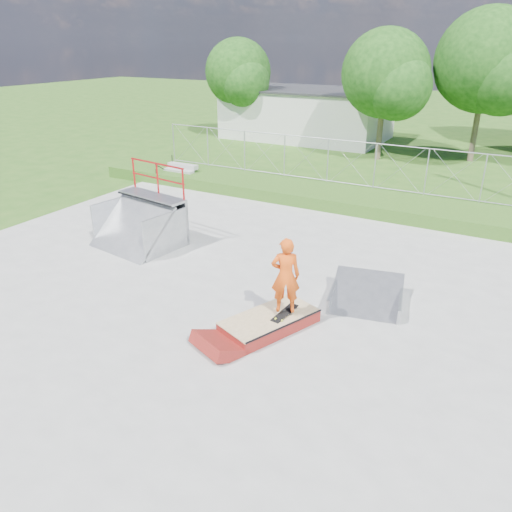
# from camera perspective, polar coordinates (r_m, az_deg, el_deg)

# --- Properties ---
(ground) EXTENTS (120.00, 120.00, 0.00)m
(ground) POSITION_cam_1_polar(r_m,az_deg,el_deg) (12.03, -1.79, -6.55)
(ground) COLOR #2B5618
(ground) RESTS_ON ground
(concrete_pad) EXTENTS (20.00, 16.00, 0.04)m
(concrete_pad) POSITION_cam_1_polar(r_m,az_deg,el_deg) (12.02, -1.79, -6.47)
(concrete_pad) COLOR gray
(concrete_pad) RESTS_ON ground
(grass_berm) EXTENTS (24.00, 3.00, 0.50)m
(grass_berm) POSITION_cam_1_polar(r_m,az_deg,el_deg) (20.03, 12.30, 6.24)
(grass_berm) COLOR #2B5618
(grass_berm) RESTS_ON ground
(grind_box) EXTENTS (1.82, 2.45, 0.33)m
(grind_box) POSITION_cam_1_polar(r_m,az_deg,el_deg) (11.34, 1.55, -7.60)
(grind_box) COLOR maroon
(grind_box) RESTS_ON concrete_pad
(quarter_pipe) EXTENTS (2.78, 2.46, 2.48)m
(quarter_pipe) POSITION_cam_1_polar(r_m,az_deg,el_deg) (15.83, -13.69, 5.27)
(quarter_pipe) COLOR gray
(quarter_pipe) RESTS_ON concrete_pad
(flat_bank_ramp) EXTENTS (2.03, 2.11, 0.52)m
(flat_bank_ramp) POSITION_cam_1_polar(r_m,az_deg,el_deg) (12.59, 12.51, -4.35)
(flat_bank_ramp) COLOR gray
(flat_bank_ramp) RESTS_ON concrete_pad
(skateboard) EXTENTS (0.35, 0.82, 0.13)m
(skateboard) POSITION_cam_1_polar(r_m,az_deg,el_deg) (11.29, 3.28, -6.56)
(skateboard) COLOR black
(skateboard) RESTS_ON grind_box
(skater) EXTENTS (0.76, 0.66, 1.74)m
(skater) POSITION_cam_1_polar(r_m,az_deg,el_deg) (10.88, 3.38, -2.59)
(skater) COLOR #E94E10
(skater) RESTS_ON grind_box
(concrete_stairs) EXTENTS (1.50, 1.60, 0.80)m
(concrete_stairs) POSITION_cam_1_polar(r_m,az_deg,el_deg) (23.12, -9.01, 9.18)
(concrete_stairs) COLOR gray
(concrete_stairs) RESTS_ON ground
(chain_link_fence) EXTENTS (20.00, 0.06, 1.80)m
(chain_link_fence) POSITION_cam_1_polar(r_m,az_deg,el_deg) (20.67, 13.44, 9.98)
(chain_link_fence) COLOR #A0A3A8
(chain_link_fence) RESTS_ON grass_berm
(utility_building_flat) EXTENTS (10.00, 6.00, 3.00)m
(utility_building_flat) POSITION_cam_1_polar(r_m,az_deg,el_deg) (33.98, 5.84, 15.79)
(utility_building_flat) COLOR silver
(utility_building_flat) RESTS_ON ground
(tree_left_near) EXTENTS (4.76, 4.48, 6.65)m
(tree_left_near) POSITION_cam_1_polar(r_m,az_deg,el_deg) (27.73, 14.96, 19.12)
(tree_left_near) COLOR brown
(tree_left_near) RESTS_ON ground
(tree_center) EXTENTS (5.44, 5.12, 7.60)m
(tree_center) POSITION_cam_1_polar(r_m,az_deg,el_deg) (28.86, 25.38, 19.12)
(tree_center) COLOR brown
(tree_center) RESTS_ON ground
(tree_left_far) EXTENTS (4.42, 4.16, 6.18)m
(tree_left_far) POSITION_cam_1_polar(r_m,az_deg,el_deg) (33.54, -1.85, 19.97)
(tree_left_far) COLOR brown
(tree_left_far) RESTS_ON ground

